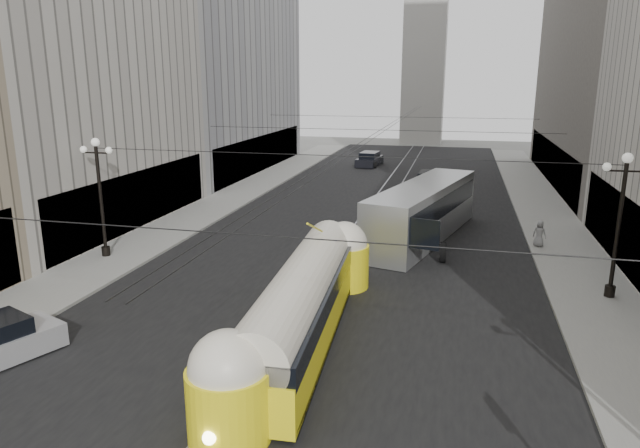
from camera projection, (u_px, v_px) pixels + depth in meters
The scene contains 15 objects.
road at pixel (375, 212), 41.82m from camera, with size 20.00×85.00×0.02m, color black.
sidewalk_left at pixel (239, 194), 47.86m from camera, with size 4.00×72.00×0.15m, color gray.
sidewalk_right at pixel (542, 209), 42.33m from camera, with size 4.00×72.00×0.15m, color gray.
rail_left at pixel (365, 211), 41.99m from camera, with size 0.12×85.00×0.04m, color gray.
rail_right at pixel (385, 212), 41.64m from camera, with size 0.12×85.00×0.04m, color gray.
building_left_far at pixel (204, 29), 57.44m from camera, with size 12.60×28.60×28.60m.
distant_tower at pixel (425, 39), 82.77m from camera, with size 6.00×6.00×31.36m.
lamppost_left_mid at pixel (100, 191), 30.15m from camera, with size 1.86×0.44×6.37m.
lamppost_right_mid at pixel (620, 218), 24.34m from camera, with size 1.86×0.44×6.37m.
catenary at pixel (376, 132), 39.38m from camera, with size 25.00×72.00×0.23m.
streetcar at pixel (302, 303), 20.83m from camera, with size 3.02×14.62×3.18m.
city_bus at pixel (423, 209), 34.39m from camera, with size 6.00×13.65×3.35m.
sedan_white_far at pixel (429, 181), 49.93m from camera, with size 2.26×5.09×1.58m.
sedan_dark_far at pixel (370, 160), 63.42m from camera, with size 2.53×5.10×1.55m.
pedestrian_sidewalk_right at pixel (539, 234), 32.55m from camera, with size 0.74×0.45×1.51m, color gray.
Camera 1 is at (5.77, -8.01, 9.54)m, focal length 32.00 mm.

